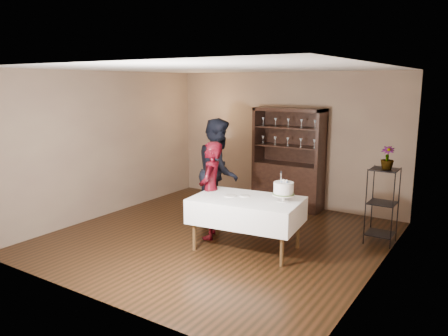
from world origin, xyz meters
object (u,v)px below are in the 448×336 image
(china_hutch, at_px, (288,175))
(potted_plant, at_px, (387,158))
(plant_etagere, at_px, (382,203))
(cake_table, at_px, (247,210))
(woman, at_px, (211,190))
(man, at_px, (219,171))
(cake, at_px, (284,189))

(china_hutch, relative_size, potted_plant, 5.67)
(china_hutch, xyz_separation_m, plant_etagere, (2.08, -1.05, -0.01))
(cake_table, xyz_separation_m, potted_plant, (1.66, 1.37, 0.75))
(plant_etagere, xyz_separation_m, woman, (-2.38, -1.24, 0.14))
(china_hutch, distance_m, plant_etagere, 2.33)
(china_hutch, distance_m, man, 1.72)
(cake_table, height_order, potted_plant, potted_plant)
(woman, height_order, potted_plant, woman)
(cake_table, xyz_separation_m, man, (-1.07, 0.85, 0.33))
(plant_etagere, height_order, cake_table, plant_etagere)
(man, xyz_separation_m, potted_plant, (2.73, 0.52, 0.42))
(woman, bearing_deg, plant_etagere, 98.66)
(potted_plant, bearing_deg, cake_table, -140.48)
(cake_table, height_order, cake, cake)
(cake_table, bearing_deg, potted_plant, 39.52)
(man, bearing_deg, cake_table, -154.66)
(china_hutch, relative_size, cake_table, 1.17)
(china_hutch, height_order, woman, china_hutch)
(plant_etagere, height_order, potted_plant, potted_plant)
(cake_table, relative_size, woman, 1.08)
(cake_table, bearing_deg, cake, 15.28)
(plant_etagere, bearing_deg, man, -168.90)
(china_hutch, bearing_deg, cake, -66.97)
(woman, xyz_separation_m, man, (-0.32, 0.71, 0.15))
(cake, bearing_deg, woman, 179.99)
(plant_etagere, relative_size, man, 0.64)
(china_hutch, distance_m, cake, 2.51)
(cake_table, height_order, woman, woman)
(china_hutch, bearing_deg, woman, -97.49)
(woman, distance_m, cake, 1.29)
(plant_etagere, height_order, man, man)
(china_hutch, bearing_deg, plant_etagere, -26.83)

